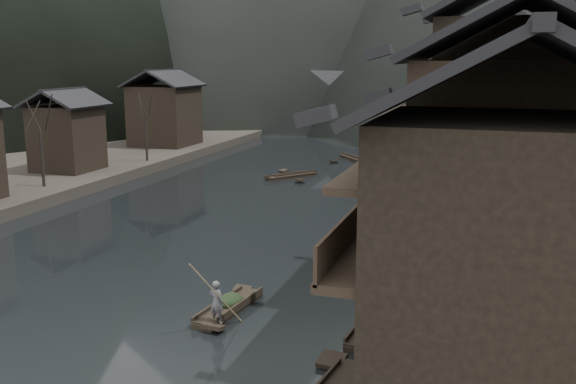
% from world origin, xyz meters
% --- Properties ---
extents(water, '(300.00, 300.00, 0.00)m').
position_xyz_m(water, '(0.00, 0.00, 0.00)').
color(water, black).
rests_on(water, ground).
extents(left_bank, '(40.00, 200.00, 1.20)m').
position_xyz_m(left_bank, '(-35.00, 40.00, 0.60)').
color(left_bank, '#2D2823').
rests_on(left_bank, ground).
extents(stilt_houses, '(9.00, 67.60, 15.38)m').
position_xyz_m(stilt_houses, '(17.28, 20.16, 8.70)').
color(stilt_houses, black).
rests_on(stilt_houses, ground).
extents(left_houses, '(8.10, 53.20, 8.73)m').
position_xyz_m(left_houses, '(-20.50, 20.12, 5.66)').
color(left_houses, black).
rests_on(left_houses, left_bank).
extents(moored_sampans, '(2.92, 58.08, 0.47)m').
position_xyz_m(moored_sampans, '(12.25, 18.01, 0.20)').
color(moored_sampans, black).
rests_on(moored_sampans, water).
extents(midriver_boats, '(13.59, 40.19, 0.45)m').
position_xyz_m(midriver_boats, '(0.80, 50.81, 0.20)').
color(midriver_boats, black).
rests_on(midriver_boats, water).
extents(stone_bridge, '(40.00, 6.00, 9.00)m').
position_xyz_m(stone_bridge, '(-0.00, 72.00, 5.11)').
color(stone_bridge, '#4C4C4F').
rests_on(stone_bridge, ground).
extents(hero_sampan, '(1.58, 5.06, 0.44)m').
position_xyz_m(hero_sampan, '(5.73, 0.13, 0.20)').
color(hero_sampan, black).
rests_on(hero_sampan, water).
extents(cargo_heap, '(1.10, 1.44, 0.66)m').
position_xyz_m(cargo_heap, '(5.71, 0.36, 0.77)').
color(cargo_heap, black).
rests_on(cargo_heap, hero_sampan).
extents(boatman, '(0.75, 0.57, 1.86)m').
position_xyz_m(boatman, '(5.94, -1.60, 1.37)').
color(boatman, '#5E5E60').
rests_on(boatman, hero_sampan).
extents(bamboo_pole, '(1.58, 2.58, 3.70)m').
position_xyz_m(bamboo_pole, '(6.14, -1.60, 4.14)').
color(bamboo_pole, '#8C7A51').
rests_on(bamboo_pole, boatman).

